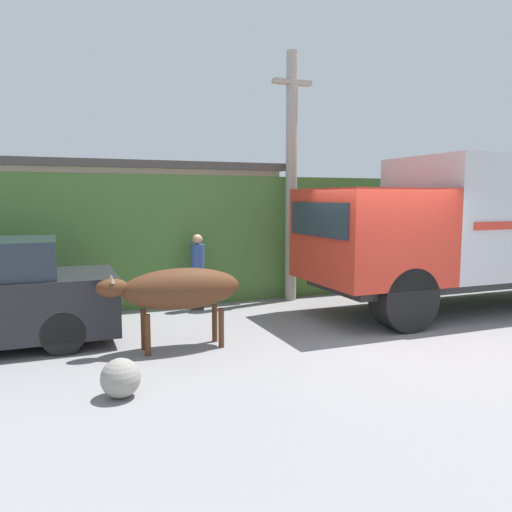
{
  "coord_description": "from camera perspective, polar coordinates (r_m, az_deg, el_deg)",
  "views": [
    {
      "loc": [
        -5.26,
        -7.05,
        2.35
      ],
      "look_at": [
        -2.17,
        0.75,
        1.37
      ],
      "focal_mm": 35.0,
      "sensor_mm": 36.0,
      "label": 1
    }
  ],
  "objects": [
    {
      "name": "ground_plane",
      "position": [
        9.11,
        14.76,
        -8.55
      ],
      "size": [
        60.0,
        60.0,
        0.0
      ],
      "primitive_type": "plane",
      "color": "gray"
    },
    {
      "name": "hillside_embankment",
      "position": [
        14.77,
        -0.7,
        3.02
      ],
      "size": [
        32.0,
        6.43,
        2.84
      ],
      "color": "#4C7A38",
      "rests_on": "ground_plane"
    },
    {
      "name": "building_backdrop",
      "position": [
        11.96,
        -13.68,
        2.76
      ],
      "size": [
        6.59,
        2.7,
        3.13
      ],
      "color": "#C6B793",
      "rests_on": "ground_plane"
    },
    {
      "name": "cargo_truck",
      "position": [
        11.6,
        24.32,
        3.24
      ],
      "size": [
        7.41,
        2.49,
        3.18
      ],
      "rotation": [
        0.0,
        0.0,
        -0.05
      ],
      "color": "#2D2D2D",
      "rests_on": "ground_plane"
    },
    {
      "name": "brown_cow",
      "position": [
        7.83,
        -8.79,
        -3.81
      ],
      "size": [
        2.22,
        0.64,
        1.27
      ],
      "rotation": [
        0.0,
        0.0,
        -0.24
      ],
      "color": "#512D19",
      "rests_on": "ground_plane"
    },
    {
      "name": "pedestrian_on_hill",
      "position": [
        10.53,
        -6.68,
        -1.36
      ],
      "size": [
        0.36,
        0.36,
        1.6
      ],
      "rotation": [
        0.0,
        0.0,
        2.86
      ],
      "color": "#38332D",
      "rests_on": "ground_plane"
    },
    {
      "name": "utility_pole",
      "position": [
        11.44,
        4.06,
        9.3
      ],
      "size": [
        0.9,
        0.26,
        5.57
      ],
      "color": "#9E998E",
      "rests_on": "ground_plane"
    },
    {
      "name": "roadside_rock",
      "position": [
        6.28,
        -15.22,
        -13.31
      ],
      "size": [
        0.47,
        0.47,
        0.47
      ],
      "color": "gray",
      "rests_on": "ground_plane"
    }
  ]
}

